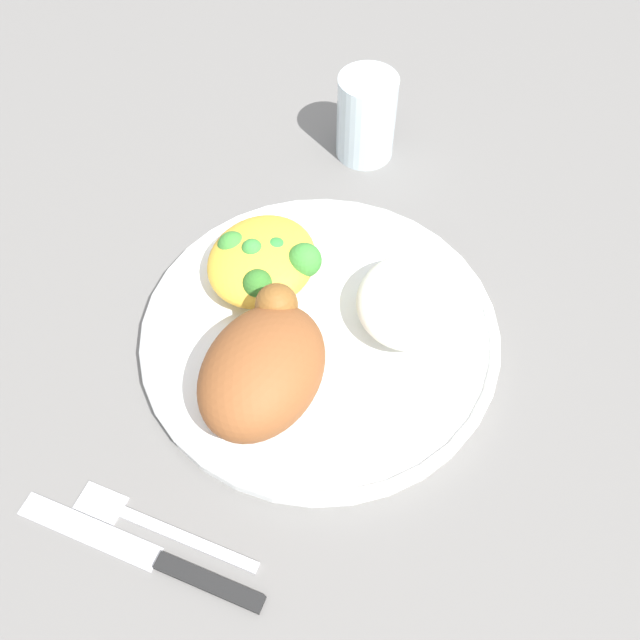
# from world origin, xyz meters

# --- Properties ---
(ground_plane) EXTENTS (2.00, 2.00, 0.00)m
(ground_plane) POSITION_xyz_m (0.00, 0.00, 0.00)
(ground_plane) COLOR slate
(plate) EXTENTS (0.30, 0.30, 0.02)m
(plate) POSITION_xyz_m (0.00, 0.00, 0.01)
(plate) COLOR white
(plate) RESTS_ON ground_plane
(roasted_chicken) EXTENTS (0.13, 0.09, 0.07)m
(roasted_chicken) POSITION_xyz_m (-0.07, 0.01, 0.05)
(roasted_chicken) COLOR brown
(roasted_chicken) RESTS_ON plate
(rice_pile) EXTENTS (0.10, 0.09, 0.04)m
(rice_pile) POSITION_xyz_m (0.04, -0.06, 0.04)
(rice_pile) COLOR white
(rice_pile) RESTS_ON plate
(mac_cheese_with_broccoli) EXTENTS (0.10, 0.09, 0.04)m
(mac_cheese_with_broccoli) POSITION_xyz_m (0.03, 0.07, 0.04)
(mac_cheese_with_broccoli) COLOR gold
(mac_cheese_with_broccoli) RESTS_ON plate
(fork) EXTENTS (0.02, 0.14, 0.01)m
(fork) POSITION_xyz_m (-0.19, 0.04, 0.00)
(fork) COLOR silver
(fork) RESTS_ON ground_plane
(knife) EXTENTS (0.02, 0.19, 0.01)m
(knife) POSITION_xyz_m (-0.21, 0.02, 0.00)
(knife) COLOR black
(knife) RESTS_ON ground_plane
(water_glass) EXTENTS (0.06, 0.06, 0.09)m
(water_glass) POSITION_xyz_m (0.23, 0.06, 0.04)
(water_glass) COLOR silver
(water_glass) RESTS_ON ground_plane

